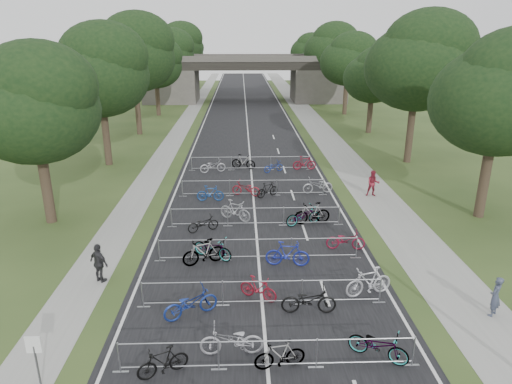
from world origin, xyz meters
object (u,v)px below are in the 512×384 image
at_px(pedestrian_a, 495,297).
at_px(pedestrian_b, 373,184).
at_px(overpass_bridge, 245,78).
at_px(pedestrian_c, 99,263).
at_px(park_sign, 35,353).

relative_size(pedestrian_a, pedestrian_b, 0.93).
bearing_deg(overpass_bridge, pedestrian_a, -81.66).
bearing_deg(pedestrian_b, pedestrian_c, -137.39).
bearing_deg(pedestrian_c, overpass_bridge, -63.20).
bearing_deg(pedestrian_a, pedestrian_b, -129.05).
relative_size(overpass_bridge, park_sign, 16.99).
bearing_deg(overpass_bridge, pedestrian_c, -96.95).
relative_size(park_sign, pedestrian_a, 1.15).
bearing_deg(overpass_bridge, pedestrian_b, -80.27).
distance_m(park_sign, pedestrian_a, 15.75).
relative_size(overpass_bridge, pedestrian_a, 19.51).
bearing_deg(park_sign, overpass_bridge, 83.74).
distance_m(park_sign, pedestrian_c, 6.24).
bearing_deg(park_sign, pedestrian_c, 90.00).
distance_m(pedestrian_b, pedestrian_c, 17.93).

